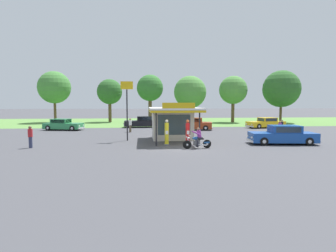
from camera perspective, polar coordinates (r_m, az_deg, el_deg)
The scene contains 22 objects.
ground_plane at distance 21.19m, azimuth 2.94°, elevation -4.54°, with size 300.00×300.00×0.00m, color #424247.
grass_verge_strip at distance 50.90m, azimuth -1.95°, elevation 0.89°, with size 120.00×24.00×0.01m, color #56843D.
service_station_kiosk at distance 26.00m, azimuth 0.93°, elevation 1.04°, with size 4.37×6.66×3.45m.
gas_pump_nearside at distance 22.48m, azimuth -0.27°, elevation -1.52°, with size 0.44×0.44×2.10m.
gas_pump_offside at distance 22.70m, azimuth 4.08°, elevation -1.50°, with size 0.44×0.44×2.07m.
motorcycle_with_rider at distance 20.98m, azimuth 6.13°, elevation -2.85°, with size 2.22×0.71×1.58m.
featured_classic_sedan at distance 25.06m, azimuth 22.54°, elevation -1.81°, with size 5.68×2.52×1.56m.
parked_car_back_row_centre at distance 35.51m, azimuth 5.17°, elevation 0.34°, with size 5.18×2.69×1.54m.
parked_car_back_row_centre_left at distance 37.51m, azimuth -20.78°, elevation 0.21°, with size 5.18×2.90×1.42m.
parked_car_back_row_right at distance 39.34m, azimuth -5.34°, elevation 0.76°, with size 5.07×2.11×1.55m.
parked_car_second_row_spare at distance 40.73m, azimuth 19.52°, elevation 0.57°, with size 5.75×3.09×1.41m.
bystander_leaning_by_kiosk at distance 31.79m, azimuth 22.01°, elevation -0.36°, with size 0.34×0.34×1.50m.
bystander_chatting_near_pumps at distance 33.52m, azimuth 22.35°, elevation -0.07°, with size 0.34×0.34×1.54m.
bystander_standing_back_lot at distance 32.77m, azimuth -7.77°, elevation 0.22°, with size 0.34×0.34×1.64m.
bystander_strolling_foreground at distance 23.55m, azimuth -26.47°, elevation -1.92°, with size 0.34×0.34×1.68m.
tree_oak_right at distance 51.35m, azimuth -11.81°, elevation 6.82°, with size 4.52×4.52×7.73m.
tree_oak_left at distance 50.51m, azimuth 4.43°, elevation 6.77°, with size 5.83×5.83×8.29m.
tree_oak_far_right at distance 53.16m, azimuth -22.23°, elevation 7.17°, with size 5.64×5.64×8.99m.
tree_oak_distant_spare at distance 50.81m, azimuth 13.26°, elevation 7.18°, with size 4.97×4.97×8.22m.
tree_oak_far_left at distance 52.77m, azimuth 22.36°, elevation 6.97°, with size 6.44×6.44×9.13m.
tree_oak_centre at distance 48.48m, azimuth -3.73°, elevation 7.75°, with size 4.57×4.57×8.32m.
roadside_pole_sign at distance 25.35m, azimuth -8.44°, elevation 5.13°, with size 1.10×0.12×5.36m.
Camera 1 is at (-3.04, -20.70, 3.41)m, focal length 29.63 mm.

